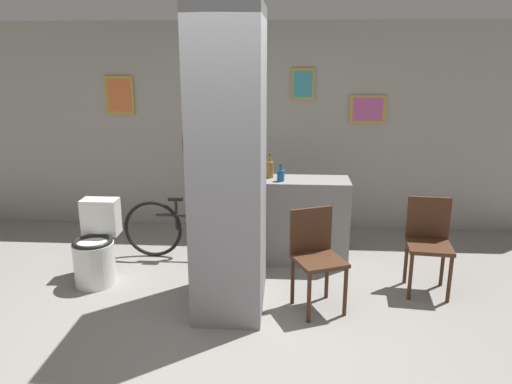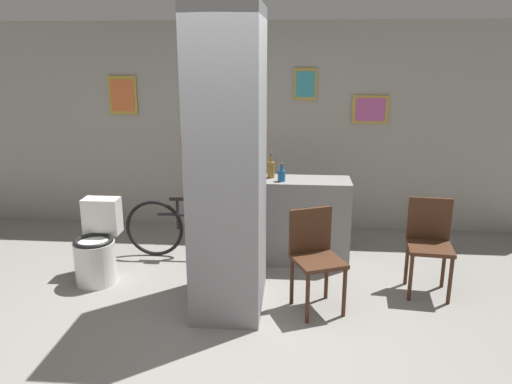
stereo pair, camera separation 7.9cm
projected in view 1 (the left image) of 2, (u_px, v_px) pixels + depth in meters
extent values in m
plane|color=gray|center=(221.00, 329.00, 4.16)|extent=(14.00, 14.00, 0.00)
cube|color=gray|center=(247.00, 128.00, 6.33)|extent=(8.00, 0.06, 2.60)
cube|color=#B79338|center=(120.00, 96.00, 6.28)|extent=(0.36, 0.02, 0.48)
cube|color=#D86633|center=(119.00, 96.00, 6.27)|extent=(0.30, 0.01, 0.39)
cube|color=#B79338|center=(368.00, 109.00, 6.13)|extent=(0.44, 0.02, 0.34)
cube|color=#B24C8C|center=(368.00, 109.00, 6.11)|extent=(0.36, 0.01, 0.28)
cube|color=#B79338|center=(303.00, 84.00, 6.10)|extent=(0.28, 0.02, 0.38)
cube|color=teal|center=(303.00, 84.00, 6.08)|extent=(0.23, 0.01, 0.31)
cube|color=gray|center=(230.00, 165.00, 4.26)|extent=(0.59, 0.95, 2.60)
cylinder|color=#593319|center=(189.00, 139.00, 4.03)|extent=(0.03, 0.40, 0.40)
cylinder|color=red|center=(187.00, 139.00, 4.03)|extent=(0.01, 0.07, 0.07)
cube|color=gray|center=(289.00, 220.00, 5.42)|extent=(1.27, 0.44, 0.93)
cylinder|color=white|center=(95.00, 263.00, 4.93)|extent=(0.40, 0.40, 0.43)
torus|color=black|center=(93.00, 242.00, 4.87)|extent=(0.39, 0.39, 0.04)
cube|color=white|center=(101.00, 217.00, 5.07)|extent=(0.36, 0.20, 0.37)
cylinder|color=#422616|center=(309.00, 298.00, 4.21)|extent=(0.04, 0.04, 0.45)
cylinder|color=#422616|center=(345.00, 292.00, 4.32)|extent=(0.04, 0.04, 0.45)
cylinder|color=#422616|center=(293.00, 281.00, 4.52)|extent=(0.04, 0.04, 0.45)
cylinder|color=#422616|center=(327.00, 275.00, 4.64)|extent=(0.04, 0.04, 0.45)
cube|color=#422616|center=(319.00, 261.00, 4.36)|extent=(0.53, 0.53, 0.04)
cube|color=#422616|center=(311.00, 230.00, 4.46)|extent=(0.38, 0.19, 0.41)
cylinder|color=#422616|center=(410.00, 277.00, 4.61)|extent=(0.04, 0.04, 0.45)
cylinder|color=#422616|center=(450.00, 280.00, 4.55)|extent=(0.04, 0.04, 0.45)
cylinder|color=#422616|center=(406.00, 262.00, 4.94)|extent=(0.04, 0.04, 0.45)
cylinder|color=#422616|center=(443.00, 264.00, 4.88)|extent=(0.04, 0.04, 0.45)
cube|color=#422616|center=(429.00, 246.00, 4.68)|extent=(0.44, 0.44, 0.04)
cube|color=#422616|center=(428.00, 218.00, 4.79)|extent=(0.40, 0.07, 0.41)
torus|color=black|center=(153.00, 229.00, 5.56)|extent=(0.65, 0.04, 0.65)
torus|color=black|center=(249.00, 231.00, 5.49)|extent=(0.65, 0.04, 0.65)
cylinder|color=black|center=(200.00, 216.00, 5.48)|extent=(0.99, 0.04, 0.04)
cylinder|color=black|center=(176.00, 215.00, 5.50)|extent=(0.03, 0.03, 0.34)
cylinder|color=black|center=(244.00, 217.00, 5.45)|extent=(0.03, 0.03, 0.31)
cube|color=black|center=(176.00, 199.00, 5.45)|extent=(0.16, 0.06, 0.04)
cylinder|color=#262626|center=(244.00, 203.00, 5.41)|extent=(0.03, 0.42, 0.03)
cylinder|color=olive|center=(270.00, 170.00, 5.35)|extent=(0.08, 0.08, 0.17)
cylinder|color=olive|center=(270.00, 158.00, 5.31)|extent=(0.03, 0.03, 0.07)
sphere|color=#333333|center=(270.00, 154.00, 5.30)|extent=(0.03, 0.03, 0.03)
cylinder|color=#19598C|center=(281.00, 176.00, 5.21)|extent=(0.08, 0.08, 0.12)
cylinder|color=#19598C|center=(281.00, 168.00, 5.18)|extent=(0.03, 0.03, 0.05)
sphere|color=#333333|center=(281.00, 165.00, 5.17)|extent=(0.03, 0.03, 0.03)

